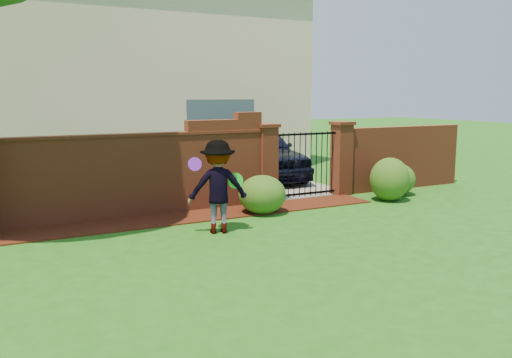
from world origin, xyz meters
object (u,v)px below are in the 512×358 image
frisbee_green (235,181)px  man (218,187)px  frisbee_purple (195,164)px  car (260,153)px

frisbee_green → man: bearing=159.2°
man → frisbee_green: (0.30, -0.12, 0.11)m
frisbee_purple → frisbee_green: (0.75, -0.13, -0.34)m
car → frisbee_purple: 6.70m
car → man: bearing=-120.6°
car → frisbee_green: bearing=-117.8°
car → frisbee_green: car is taller
man → frisbee_purple: (-0.44, 0.02, 0.45)m
frisbee_purple → frisbee_green: frisbee_purple is taller
man → frisbee_purple: man is taller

